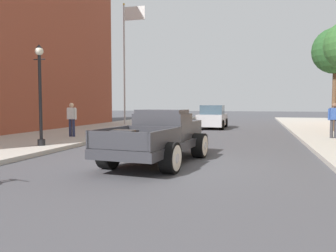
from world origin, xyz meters
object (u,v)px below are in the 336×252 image
object	(u,v)px
car_background_silver	(213,118)
street_lamp_near	(40,87)
pedestrian_sidewalk_left	(72,117)
hotrod_truck_gunmetal	(161,137)
pedestrian_sidewalk_right	(334,118)
street_tree_third	(336,51)
flagpole	(127,51)

from	to	relation	value
car_background_silver	street_lamp_near	size ratio (longest dim) A/B	1.12
pedestrian_sidewalk_left	hotrod_truck_gunmetal	bearing A→B (deg)	-39.24
street_lamp_near	pedestrian_sidewalk_right	bearing A→B (deg)	27.43
pedestrian_sidewalk_left	street_lamp_near	bearing A→B (deg)	-77.97
street_lamp_near	street_tree_third	size ratio (longest dim) A/B	0.63
hotrod_truck_gunmetal	street_lamp_near	distance (m)	5.64
pedestrian_sidewalk_right	street_lamp_near	size ratio (longest dim) A/B	0.43
pedestrian_sidewalk_left	flagpole	size ratio (longest dim) A/B	0.18
hotrod_truck_gunmetal	pedestrian_sidewalk_left	xyz separation A→B (m)	(-5.95, 4.86, 0.33)
hotrod_truck_gunmetal	flagpole	distance (m)	16.66
car_background_silver	flagpole	distance (m)	8.22
pedestrian_sidewalk_right	flagpole	distance (m)	15.57
street_tree_third	hotrod_truck_gunmetal	bearing A→B (deg)	-120.80
car_background_silver	street_lamp_near	bearing A→B (deg)	-110.85
hotrod_truck_gunmetal	flagpole	world-z (taller)	flagpole
street_lamp_near	flagpole	bearing A→B (deg)	97.07
hotrod_truck_gunmetal	street_tree_third	xyz separation A→B (m)	(7.20, 12.07, 4.09)
street_tree_third	car_background_silver	bearing A→B (deg)	163.29
hotrod_truck_gunmetal	street_lamp_near	xyz separation A→B (m)	(-5.22, 1.40, 1.63)
hotrod_truck_gunmetal	pedestrian_sidewalk_left	distance (m)	7.70
flagpole	street_tree_third	world-z (taller)	flagpole
car_background_silver	street_lamp_near	distance (m)	13.92
hotrod_truck_gunmetal	street_tree_third	world-z (taller)	street_tree_third
street_lamp_near	flagpole	world-z (taller)	flagpole
car_background_silver	street_lamp_near	xyz separation A→B (m)	(-4.92, -12.92, 1.62)
flagpole	hotrod_truck_gunmetal	bearing A→B (deg)	-64.56
pedestrian_sidewalk_right	flagpole	world-z (taller)	flagpole
street_tree_third	street_lamp_near	bearing A→B (deg)	-139.32
pedestrian_sidewalk_left	pedestrian_sidewalk_right	size ratio (longest dim) A/B	1.00
pedestrian_sidewalk_right	street_tree_third	world-z (taller)	street_tree_third
hotrod_truck_gunmetal	street_tree_third	distance (m)	14.63
pedestrian_sidewalk_right	hotrod_truck_gunmetal	bearing A→B (deg)	-130.44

